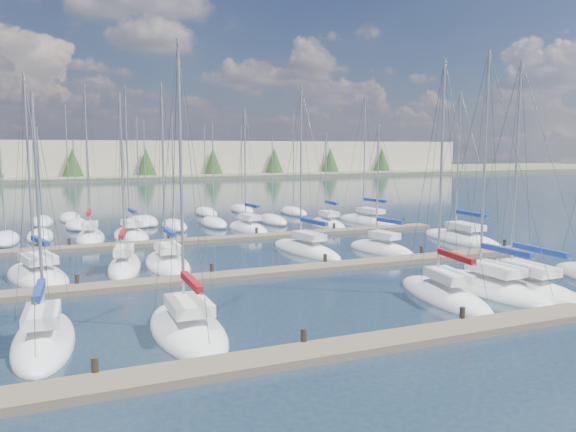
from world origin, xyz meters
name	(u,v)px	position (x,y,z in m)	size (l,w,h in m)	color
ground	(157,208)	(0.00, 60.00, 0.00)	(400.00, 400.00, 0.00)	#1F303E
dock_near	(400,339)	(0.00, 2.01, 0.15)	(44.00, 1.93, 1.10)	#6B5E4C
dock_mid	(276,272)	(0.00, 16.01, 0.15)	(44.00, 1.93, 1.10)	#6B5E4C
dock_far	(217,239)	(0.00, 30.01, 0.15)	(44.00, 1.93, 1.10)	#6B5E4C
sailboat_q	(328,224)	(13.21, 34.62, 0.17)	(2.80, 7.09, 10.43)	white
sailboat_r	(368,221)	(18.53, 35.45, 0.19)	(4.12, 9.54, 14.93)	white
sailboat_m	(461,239)	(19.79, 21.78, 0.17)	(3.59, 10.17, 13.71)	white
sailboat_l	(381,249)	(10.55, 20.09, 0.18)	(3.60, 7.11, 10.66)	white
sailboat_i	(125,266)	(-8.81, 21.34, 0.20)	(3.49, 7.74, 12.44)	white
sailboat_d	(444,295)	(6.16, 6.93, 0.18)	(3.65, 8.53, 13.53)	white
sailboat_o	(131,235)	(-6.63, 35.06, 0.19)	(3.19, 7.83, 14.43)	white
sailboat_j	(168,264)	(-5.99, 21.13, 0.18)	(2.78, 7.85, 13.24)	white
sailboat_c	(188,329)	(-7.87, 6.75, 0.18)	(3.07, 8.08, 13.45)	white
sailboat_k	(306,250)	(4.96, 22.18, 0.19)	(3.61, 9.17, 13.54)	white
sailboat_e	(489,288)	(9.61, 7.29, 0.18)	(3.12, 9.10, 14.22)	white
sailboat_f	(521,287)	(11.47, 6.76, 0.18)	(2.88, 9.77, 13.75)	white
sailboat_h	(38,276)	(-14.17, 20.57, 0.18)	(5.07, 8.55, 13.48)	white
sailboat_n	(90,237)	(-10.14, 35.05, 0.20)	(3.17, 8.12, 14.31)	white
sailboat_b	(44,340)	(-13.69, 7.64, 0.17)	(2.91, 8.03, 11.09)	white
sailboat_p	(248,228)	(4.66, 35.18, 0.19)	(3.16, 7.58, 12.68)	white
distant_boats	(142,221)	(-4.34, 43.76, 0.29)	(36.93, 20.75, 13.30)	#9EA0A5
shoreline	(49,150)	(-13.29, 149.77, 7.44)	(400.00, 60.00, 38.00)	#666B51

